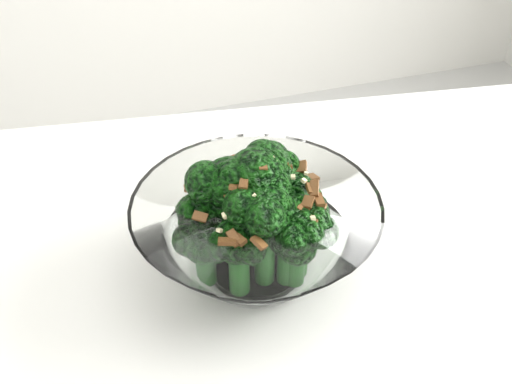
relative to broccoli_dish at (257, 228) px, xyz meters
name	(u,v)px	position (x,y,z in m)	size (l,w,h in m)	color
broccoli_dish	(257,228)	(0.00, 0.00, 0.00)	(0.19, 0.19, 0.12)	white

